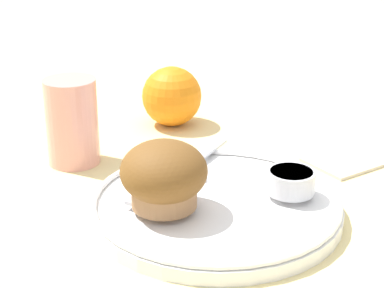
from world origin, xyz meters
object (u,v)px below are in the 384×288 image
object	(u,v)px
muffin	(164,176)
orange_fruit	(172,96)
juice_glass	(72,122)
butter_knife	(181,169)

from	to	relation	value
muffin	orange_fruit	world-z (taller)	muffin
orange_fruit	juice_glass	bearing A→B (deg)	-164.74
juice_glass	orange_fruit	bearing A→B (deg)	15.26
muffin	juice_glass	size ratio (longest dim) A/B	0.82
butter_knife	juice_glass	distance (m)	0.15
muffin	butter_knife	bearing A→B (deg)	46.49
muffin	butter_knife	world-z (taller)	muffin
muffin	juice_glass	distance (m)	0.19
muffin	juice_glass	bearing A→B (deg)	93.54
butter_knife	orange_fruit	world-z (taller)	orange_fruit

